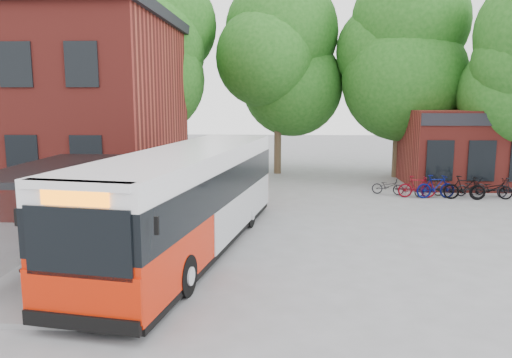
# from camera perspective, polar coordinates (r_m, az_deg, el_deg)

# --- Properties ---
(ground) EXTENTS (100.00, 100.00, 0.00)m
(ground) POSITION_cam_1_polar(r_m,az_deg,el_deg) (14.49, -2.37, -9.37)
(ground) COLOR slate
(bus_shelter) EXTENTS (3.60, 7.00, 2.90)m
(bus_shelter) POSITION_cam_1_polar(r_m,az_deg,el_deg) (14.30, -21.12, -4.20)
(bus_shelter) COLOR black
(bus_shelter) RESTS_ON ground
(bike_rail) EXTENTS (5.20, 0.10, 0.38)m
(bike_rail) POSITION_cam_1_polar(r_m,az_deg,el_deg) (25.35, 21.32, -1.47)
(bike_rail) COLOR black
(bike_rail) RESTS_ON ground
(tree_0) EXTENTS (7.92, 7.92, 11.00)m
(tree_0) POSITION_cam_1_polar(r_m,az_deg,el_deg) (30.57, -10.96, 10.72)
(tree_0) COLOR #1B4F15
(tree_0) RESTS_ON ground
(tree_1) EXTENTS (7.92, 7.92, 10.40)m
(tree_1) POSITION_cam_1_polar(r_m,az_deg,el_deg) (30.67, 2.53, 10.31)
(tree_1) COLOR #1B4F15
(tree_1) RESTS_ON ground
(tree_2) EXTENTS (7.92, 7.92, 11.00)m
(tree_2) POSITION_cam_1_polar(r_m,az_deg,el_deg) (30.42, 16.05, 10.54)
(tree_2) COLOR #1B4F15
(tree_2) RESTS_ON ground
(city_bus) EXTENTS (4.57, 12.48, 3.11)m
(city_bus) POSITION_cam_1_polar(r_m,az_deg,el_deg) (15.29, -7.58, -2.42)
(city_bus) COLOR red
(city_bus) RESTS_ON ground
(bicycle_0) EXTENTS (1.61, 1.00, 0.80)m
(bicycle_0) POSITION_cam_1_polar(r_m,az_deg,el_deg) (24.95, 14.83, -0.81)
(bicycle_0) COLOR black
(bicycle_0) RESTS_ON ground
(bicycle_1) EXTENTS (1.75, 0.56, 1.04)m
(bicycle_1) POSITION_cam_1_polar(r_m,az_deg,el_deg) (24.50, 17.90, -0.85)
(bicycle_1) COLOR #5E0510
(bicycle_1) RESTS_ON ground
(bicycle_2) EXTENTS (1.71, 1.12, 0.85)m
(bicycle_2) POSITION_cam_1_polar(r_m,az_deg,el_deg) (24.98, 19.16, -0.95)
(bicycle_2) COLOR black
(bicycle_2) RESTS_ON ground
(bicycle_3) EXTENTS (1.89, 0.78, 1.10)m
(bicycle_3) POSITION_cam_1_polar(r_m,az_deg,el_deg) (24.64, 19.85, -0.82)
(bicycle_3) COLOR #050B44
(bicycle_3) RESTS_ON ground
(bicycle_4) EXTENTS (1.73, 1.12, 0.86)m
(bicycle_4) POSITION_cam_1_polar(r_m,az_deg,el_deg) (25.96, 23.35, -0.82)
(bicycle_4) COLOR black
(bicycle_4) RESTS_ON ground
(bicycle_5) EXTENTS (1.90, 0.84, 1.10)m
(bicycle_5) POSITION_cam_1_polar(r_m,az_deg,el_deg) (24.78, 22.73, -0.94)
(bicycle_5) COLOR black
(bicycle_5) RESTS_ON ground
(bicycle_6) EXTENTS (1.89, 0.81, 0.96)m
(bicycle_6) POSITION_cam_1_polar(r_m,az_deg,el_deg) (25.44, 25.36, -1.03)
(bicycle_6) COLOR black
(bicycle_6) RESTS_ON ground
(bicycle_7) EXTENTS (1.63, 0.90, 0.94)m
(bicycle_7) POSITION_cam_1_polar(r_m,az_deg,el_deg) (26.31, 27.15, -0.86)
(bicycle_7) COLOR black
(bicycle_7) RESTS_ON ground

